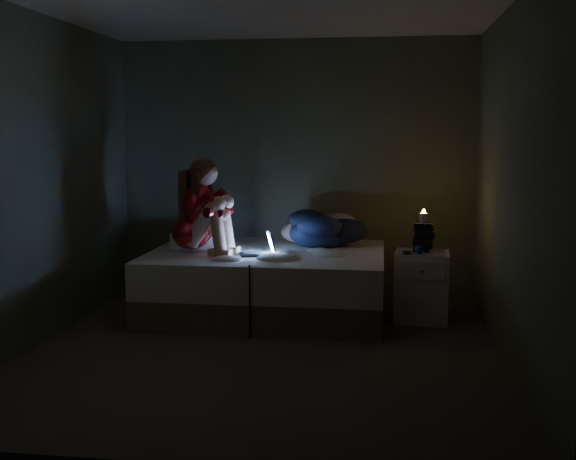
% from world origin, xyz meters
% --- Properties ---
extents(floor, '(3.60, 3.80, 0.02)m').
position_xyz_m(floor, '(0.00, 0.00, -0.01)').
color(floor, '#342C29').
rests_on(floor, ground).
extents(ceiling, '(3.60, 3.80, 0.02)m').
position_xyz_m(ceiling, '(0.00, 0.00, 2.61)').
color(ceiling, silver).
rests_on(ceiling, ground).
extents(wall_back, '(3.60, 0.02, 2.60)m').
position_xyz_m(wall_back, '(0.00, 1.91, 1.30)').
color(wall_back, '#40453A').
rests_on(wall_back, ground).
extents(wall_front, '(3.60, 0.02, 2.60)m').
position_xyz_m(wall_front, '(0.00, -1.91, 1.30)').
color(wall_front, '#40453A').
rests_on(wall_front, ground).
extents(wall_left, '(0.02, 3.80, 2.60)m').
position_xyz_m(wall_left, '(-1.81, 0.00, 1.30)').
color(wall_left, '#40453A').
rests_on(wall_left, ground).
extents(wall_right, '(0.02, 3.80, 2.60)m').
position_xyz_m(wall_right, '(1.81, 0.00, 1.30)').
color(wall_right, '#40453A').
rests_on(wall_right, ground).
extents(bed, '(2.13, 1.60, 0.59)m').
position_xyz_m(bed, '(-0.16, 1.10, 0.29)').
color(bed, silver).
rests_on(bed, ground).
extents(pillow, '(0.49, 0.35, 0.14)m').
position_xyz_m(pillow, '(-0.84, 1.27, 0.66)').
color(pillow, silver).
rests_on(pillow, bed).
extents(woman, '(0.60, 0.46, 0.87)m').
position_xyz_m(woman, '(-0.83, 0.93, 1.02)').
color(woman, '#6E0008').
rests_on(woman, bed).
extents(laptop, '(0.36, 0.30, 0.22)m').
position_xyz_m(laptop, '(-0.21, 0.87, 0.70)').
color(laptop, black).
rests_on(laptop, bed).
extents(clothes_pile, '(0.70, 0.60, 0.37)m').
position_xyz_m(clothes_pile, '(0.29, 1.45, 0.77)').
color(clothes_pile, '#1A1846').
rests_on(clothes_pile, bed).
extents(nightstand, '(0.50, 0.45, 0.62)m').
position_xyz_m(nightstand, '(1.25, 1.03, 0.31)').
color(nightstand, silver).
rests_on(nightstand, ground).
extents(book_stack, '(0.19, 0.25, 0.24)m').
position_xyz_m(book_stack, '(1.25, 1.10, 0.74)').
color(book_stack, black).
rests_on(book_stack, nightstand).
extents(candle, '(0.07, 0.07, 0.08)m').
position_xyz_m(candle, '(1.25, 1.10, 0.91)').
color(candle, beige).
rests_on(candle, book_stack).
extents(phone, '(0.08, 0.14, 0.01)m').
position_xyz_m(phone, '(1.12, 0.93, 0.63)').
color(phone, black).
rests_on(phone, nightstand).
extents(blue_orb, '(0.08, 0.08, 0.08)m').
position_xyz_m(blue_orb, '(1.22, 0.91, 0.66)').
color(blue_orb, navy).
rests_on(blue_orb, nightstand).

